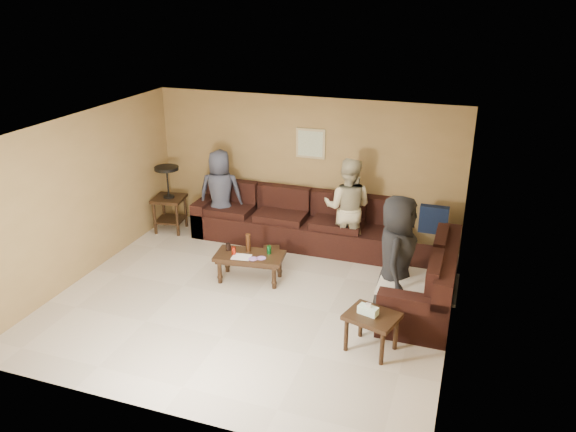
# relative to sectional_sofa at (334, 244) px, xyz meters

# --- Properties ---
(room) EXTENTS (5.60, 5.50, 2.50)m
(room) POSITION_rel_sectional_sofa_xyz_m (-0.81, -1.52, 1.34)
(room) COLOR #BFB3A2
(room) RESTS_ON ground
(sectional_sofa) EXTENTS (4.65, 2.90, 0.97)m
(sectional_sofa) POSITION_rel_sectional_sofa_xyz_m (0.00, 0.00, 0.00)
(sectional_sofa) COLOR black
(sectional_sofa) RESTS_ON ground
(coffee_table) EXTENTS (1.09, 0.64, 0.71)m
(coffee_table) POSITION_rel_sectional_sofa_xyz_m (-1.07, -1.00, 0.04)
(coffee_table) COLOR black
(coffee_table) RESTS_ON ground
(end_table_left) EXTENTS (0.61, 0.61, 1.23)m
(end_table_left) POSITION_rel_sectional_sofa_xyz_m (-3.19, 0.29, 0.32)
(end_table_left) COLOR black
(end_table_left) RESTS_ON ground
(side_table_right) EXTENTS (0.72, 0.65, 0.65)m
(side_table_right) POSITION_rel_sectional_sofa_xyz_m (1.04, -2.18, 0.11)
(side_table_right) COLOR black
(side_table_right) RESTS_ON ground
(waste_bin) EXTENTS (0.33, 0.33, 0.31)m
(waste_bin) POSITION_rel_sectional_sofa_xyz_m (-0.92, -0.45, -0.17)
(waste_bin) COLOR black
(waste_bin) RESTS_ON ground
(wall_art) EXTENTS (0.52, 0.04, 0.52)m
(wall_art) POSITION_rel_sectional_sofa_xyz_m (-0.71, 0.96, 1.37)
(wall_art) COLOR tan
(wall_art) RESTS_ON ground
(person_left) EXTENTS (0.89, 0.70, 1.59)m
(person_left) POSITION_rel_sectional_sofa_xyz_m (-2.21, 0.42, 0.47)
(person_left) COLOR #323545
(person_left) RESTS_ON ground
(person_middle) EXTENTS (0.84, 0.67, 1.68)m
(person_middle) POSITION_rel_sectional_sofa_xyz_m (0.11, 0.37, 0.52)
(person_middle) COLOR tan
(person_middle) RESTS_ON ground
(person_right) EXTENTS (0.57, 0.85, 1.73)m
(person_right) POSITION_rel_sectional_sofa_xyz_m (1.16, -1.25, 0.54)
(person_right) COLOR black
(person_right) RESTS_ON ground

